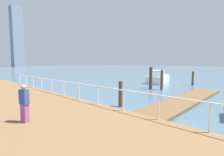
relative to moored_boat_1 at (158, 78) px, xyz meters
name	(u,v)px	position (x,y,z in m)	size (l,w,h in m)	color
ground_plane	(59,87)	(-12.12, 6.15, -0.68)	(300.00, 300.00, 0.00)	slate
floating_dock	(185,100)	(-9.38, -7.11, -0.59)	(12.49, 2.00, 0.18)	brown
boardwalk_railing	(110,92)	(-15.27, -5.20, 0.57)	(0.06, 28.92, 1.08)	white
dock_piling_0	(121,94)	(-13.65, -4.58, 0.15)	(0.26, 0.26, 1.66)	brown
dock_piling_2	(193,78)	(0.58, -4.50, 0.19)	(0.27, 0.27, 1.75)	brown
dock_piling_3	(151,78)	(-5.94, -2.26, 0.51)	(0.34, 0.34, 2.39)	#473826
dock_piling_5	(162,80)	(-5.53, -3.34, 0.36)	(0.29, 0.29, 2.09)	brown
moored_boat_1	(158,78)	(0.00, 0.00, 0.00)	(5.75, 3.18, 1.82)	white
pedestrian_1	(24,103)	(-19.30, -4.29, 0.52)	(0.32, 0.41, 1.56)	#994C8C
skyline_tower_3	(17,37)	(21.38, 130.76, 22.28)	(7.56, 7.79, 45.93)	gray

